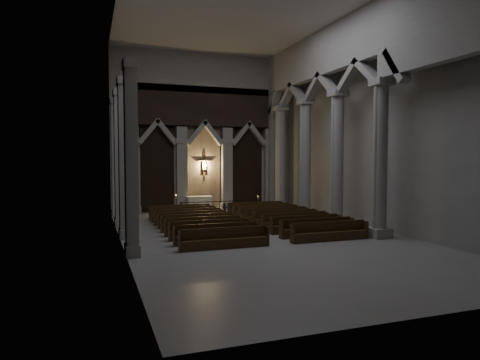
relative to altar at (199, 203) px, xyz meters
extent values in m
plane|color=gray|center=(0.57, -11.01, -0.65)|extent=(24.00, 24.00, 0.00)
cube|color=#BCBAB4|center=(0.57, -11.01, 11.30)|extent=(14.00, 24.00, 0.10)
cube|color=gray|center=(0.57, 0.99, 5.35)|extent=(14.00, 0.10, 12.00)
cube|color=gray|center=(0.57, -23.01, 5.35)|extent=(14.00, 0.10, 12.00)
cube|color=gray|center=(-6.43, -11.01, 5.35)|extent=(0.10, 24.00, 12.00)
cube|color=gray|center=(7.57, -11.01, 5.35)|extent=(0.10, 24.00, 12.00)
cube|color=#98958D|center=(-4.83, 0.49, 2.55)|extent=(0.80, 0.50, 6.40)
cube|color=#98958D|center=(-4.83, 0.49, -0.40)|extent=(1.05, 0.70, 0.50)
cube|color=#98958D|center=(-4.83, 0.49, 4.70)|extent=(1.00, 0.65, 0.35)
cube|color=#98958D|center=(-1.23, 0.49, 2.55)|extent=(0.80, 0.50, 6.40)
cube|color=#98958D|center=(-1.23, 0.49, -0.40)|extent=(1.05, 0.70, 0.50)
cube|color=#98958D|center=(-1.23, 0.49, 4.70)|extent=(1.00, 0.65, 0.35)
cube|color=#98958D|center=(2.37, 0.49, 2.55)|extent=(0.80, 0.50, 6.40)
cube|color=#98958D|center=(2.37, 0.49, -0.40)|extent=(1.05, 0.70, 0.50)
cube|color=#98958D|center=(2.37, 0.49, 4.70)|extent=(1.00, 0.65, 0.35)
cube|color=#98958D|center=(5.97, 0.49, 2.55)|extent=(0.80, 0.50, 6.40)
cube|color=#98958D|center=(5.97, 0.49, -0.40)|extent=(1.05, 0.70, 0.50)
cube|color=#98958D|center=(5.97, 0.49, 4.70)|extent=(1.00, 0.65, 0.35)
cube|color=black|center=(-3.03, 0.84, 2.85)|extent=(2.60, 0.15, 7.00)
cube|color=#8F785C|center=(0.57, 0.84, 2.85)|extent=(2.60, 0.15, 7.00)
cube|color=black|center=(4.17, 0.84, 2.85)|extent=(2.60, 0.15, 7.00)
cube|color=black|center=(0.57, 0.49, 7.35)|extent=(12.00, 0.50, 3.00)
cube|color=#98958D|center=(-5.63, 0.49, 3.85)|extent=(1.60, 0.50, 9.00)
cube|color=#98958D|center=(6.77, 0.49, 3.85)|extent=(1.60, 0.50, 9.00)
cube|color=#98958D|center=(0.57, 0.49, 9.85)|extent=(14.00, 0.50, 3.00)
plane|color=#FFD572|center=(0.57, 0.81, 2.85)|extent=(1.50, 0.00, 1.50)
cube|color=#532E1C|center=(0.57, 0.72, 2.85)|extent=(0.13, 0.08, 1.80)
cube|color=#532E1C|center=(0.57, 0.72, 3.20)|extent=(1.10, 0.08, 0.13)
cube|color=tan|center=(0.57, 0.66, 2.80)|extent=(0.26, 0.10, 0.60)
sphere|color=tan|center=(0.57, 0.66, 3.20)|extent=(0.17, 0.17, 0.17)
cylinder|color=tan|center=(0.31, 0.66, 3.17)|extent=(0.45, 0.08, 0.08)
cylinder|color=tan|center=(0.83, 0.66, 3.17)|extent=(0.45, 0.08, 0.08)
cube|color=#98958D|center=(6.07, -1.51, -0.40)|extent=(1.00, 1.00, 0.50)
cylinder|color=#98958D|center=(6.07, -1.51, 3.35)|extent=(0.70, 0.70, 7.50)
cube|color=#98958D|center=(6.07, -1.51, 7.20)|extent=(0.95, 0.95, 0.35)
cube|color=#98958D|center=(6.07, -5.51, -0.40)|extent=(1.00, 1.00, 0.50)
cylinder|color=#98958D|center=(6.07, -5.51, 3.35)|extent=(0.70, 0.70, 7.50)
cube|color=#98958D|center=(6.07, -5.51, 7.20)|extent=(0.95, 0.95, 0.35)
cube|color=#98958D|center=(6.07, -9.51, -0.40)|extent=(1.00, 1.00, 0.50)
cylinder|color=#98958D|center=(6.07, -9.51, 3.35)|extent=(0.70, 0.70, 7.50)
cube|color=#98958D|center=(6.07, -9.51, 7.20)|extent=(0.95, 0.95, 0.35)
cube|color=#98958D|center=(6.07, -13.51, -0.40)|extent=(1.00, 1.00, 0.50)
cylinder|color=#98958D|center=(6.07, -13.51, 3.35)|extent=(0.70, 0.70, 7.50)
cube|color=#98958D|center=(6.07, -13.51, 7.20)|extent=(0.95, 0.95, 0.35)
cube|color=#98958D|center=(6.07, -11.01, 9.95)|extent=(0.55, 24.00, 2.80)
cube|color=#98958D|center=(6.07, 0.39, 3.95)|extent=(0.55, 1.20, 9.20)
cube|color=#98958D|center=(-6.18, -1.51, -0.40)|extent=(0.60, 1.00, 0.50)
cube|color=#98958D|center=(-6.18, -1.51, 3.35)|extent=(0.50, 0.80, 7.50)
cube|color=#98958D|center=(-6.18, -1.51, 7.20)|extent=(0.60, 1.00, 0.35)
cube|color=#98958D|center=(-6.18, -5.51, -0.40)|extent=(0.60, 1.00, 0.50)
cube|color=#98958D|center=(-6.18, -5.51, 3.35)|extent=(0.50, 0.80, 7.50)
cube|color=#98958D|center=(-6.18, -5.51, 7.20)|extent=(0.60, 1.00, 0.35)
cube|color=#98958D|center=(-6.18, -9.51, -0.40)|extent=(0.60, 1.00, 0.50)
cube|color=#98958D|center=(-6.18, -9.51, 3.35)|extent=(0.50, 0.80, 7.50)
cube|color=#98958D|center=(-6.18, -9.51, 7.20)|extent=(0.60, 1.00, 0.35)
cube|color=#98958D|center=(-6.18, -13.51, -0.40)|extent=(0.60, 1.00, 0.50)
cube|color=#98958D|center=(-6.18, -13.51, 3.35)|extent=(0.50, 0.80, 7.50)
cube|color=#98958D|center=(-6.18, -13.51, 7.20)|extent=(0.60, 1.00, 0.35)
cube|color=#98958D|center=(0.57, -0.41, -0.58)|extent=(8.50, 2.60, 0.15)
cube|color=silver|center=(0.00, 0.00, -0.02)|extent=(1.81, 0.70, 0.95)
cube|color=silver|center=(0.00, 0.00, 0.47)|extent=(1.96, 0.78, 0.04)
cube|color=black|center=(0.57, -1.94, 0.25)|extent=(4.76, 0.05, 0.05)
cube|color=black|center=(-1.81, -1.94, -0.17)|extent=(0.09, 0.09, 0.95)
cube|color=black|center=(2.95, -1.94, -0.17)|extent=(0.09, 0.09, 0.95)
cylinder|color=black|center=(-1.33, -1.94, -0.20)|extent=(0.02, 0.02, 0.88)
cylinder|color=black|center=(-0.86, -1.94, -0.20)|extent=(0.02, 0.02, 0.88)
cylinder|color=black|center=(-0.38, -1.94, -0.20)|extent=(0.02, 0.02, 0.88)
cylinder|color=black|center=(0.09, -1.94, -0.20)|extent=(0.02, 0.02, 0.88)
cylinder|color=black|center=(0.57, -1.94, -0.20)|extent=(0.02, 0.02, 0.88)
cylinder|color=black|center=(1.05, -1.94, -0.20)|extent=(0.02, 0.02, 0.88)
cylinder|color=black|center=(1.52, -1.94, -0.20)|extent=(0.02, 0.02, 0.88)
cylinder|color=black|center=(2.00, -1.94, -0.20)|extent=(0.02, 0.02, 0.88)
cylinder|color=black|center=(2.47, -1.94, -0.20)|extent=(0.02, 0.02, 0.88)
cylinder|color=#AD7235|center=(-2.00, -1.20, -0.63)|extent=(0.24, 0.24, 0.05)
cylinder|color=#AD7235|center=(-2.00, -1.20, -0.05)|extent=(0.04, 0.04, 1.14)
cylinder|color=#AD7235|center=(-2.00, -1.20, 0.52)|extent=(0.12, 0.12, 0.02)
cylinder|color=beige|center=(-2.00, -1.20, 0.62)|extent=(0.05, 0.05, 0.20)
sphere|color=#E6B150|center=(-2.00, -1.20, 0.74)|extent=(0.04, 0.04, 0.04)
cylinder|color=#AD7235|center=(3.97, -2.13, -0.63)|extent=(0.21, 0.21, 0.04)
cylinder|color=#AD7235|center=(3.97, -2.13, -0.13)|extent=(0.03, 0.03, 1.00)
cylinder|color=#AD7235|center=(3.97, -2.13, 0.37)|extent=(0.10, 0.10, 0.02)
cylinder|color=beige|center=(3.97, -2.13, 0.46)|extent=(0.04, 0.04, 0.17)
sphere|color=#E6B150|center=(3.97, -2.13, 0.57)|extent=(0.04, 0.04, 0.04)
cube|color=black|center=(-2.13, -3.40, -0.43)|extent=(4.10, 0.39, 0.44)
cube|color=black|center=(-2.13, -3.22, 0.03)|extent=(4.10, 0.07, 0.49)
cube|color=black|center=(-4.18, -3.40, -0.21)|extent=(0.06, 0.44, 0.88)
cube|color=black|center=(-0.08, -3.40, -0.21)|extent=(0.06, 0.44, 0.88)
cube|color=black|center=(3.27, -3.40, -0.43)|extent=(4.10, 0.39, 0.44)
cube|color=black|center=(3.27, -3.22, 0.03)|extent=(4.10, 0.07, 0.49)
cube|color=black|center=(1.22, -3.40, -0.21)|extent=(0.06, 0.44, 0.88)
cube|color=black|center=(5.32, -3.40, -0.21)|extent=(0.06, 0.44, 0.88)
cube|color=black|center=(-2.13, -4.65, -0.43)|extent=(4.10, 0.39, 0.44)
cube|color=black|center=(-2.13, -4.47, 0.03)|extent=(4.10, 0.07, 0.49)
cube|color=black|center=(-4.18, -4.65, -0.21)|extent=(0.06, 0.44, 0.88)
cube|color=black|center=(-0.08, -4.65, -0.21)|extent=(0.06, 0.44, 0.88)
cube|color=black|center=(3.27, -4.65, -0.43)|extent=(4.10, 0.39, 0.44)
cube|color=black|center=(3.27, -4.47, 0.03)|extent=(4.10, 0.07, 0.49)
cube|color=black|center=(1.22, -4.65, -0.21)|extent=(0.06, 0.44, 0.88)
cube|color=black|center=(5.32, -4.65, -0.21)|extent=(0.06, 0.44, 0.88)
cube|color=black|center=(-2.13, -5.91, -0.43)|extent=(4.10, 0.39, 0.44)
cube|color=black|center=(-2.13, -5.72, 0.03)|extent=(4.10, 0.07, 0.49)
cube|color=black|center=(-4.18, -5.91, -0.21)|extent=(0.06, 0.44, 0.88)
cube|color=black|center=(-0.08, -5.91, -0.21)|extent=(0.06, 0.44, 0.88)
cube|color=black|center=(3.27, -5.91, -0.43)|extent=(4.10, 0.39, 0.44)
cube|color=black|center=(3.27, -5.72, 0.03)|extent=(4.10, 0.07, 0.49)
cube|color=black|center=(1.22, -5.91, -0.21)|extent=(0.06, 0.44, 0.88)
cube|color=black|center=(5.32, -5.91, -0.21)|extent=(0.06, 0.44, 0.88)
cube|color=black|center=(-2.13, -7.16, -0.43)|extent=(4.10, 0.39, 0.44)
cube|color=black|center=(-2.13, -6.97, 0.03)|extent=(4.10, 0.07, 0.49)
cube|color=black|center=(-4.18, -7.16, -0.21)|extent=(0.06, 0.44, 0.88)
cube|color=black|center=(-0.08, -7.16, -0.21)|extent=(0.06, 0.44, 0.88)
cube|color=black|center=(3.27, -7.16, -0.43)|extent=(4.10, 0.39, 0.44)
cube|color=black|center=(3.27, -6.97, 0.03)|extent=(4.10, 0.07, 0.49)
cube|color=black|center=(1.22, -7.16, -0.21)|extent=(0.06, 0.44, 0.88)
cube|color=black|center=(5.32, -7.16, -0.21)|extent=(0.06, 0.44, 0.88)
cube|color=black|center=(-2.13, -8.41, -0.43)|extent=(4.10, 0.39, 0.44)
cube|color=black|center=(-2.13, -8.22, 0.03)|extent=(4.10, 0.07, 0.49)
cube|color=black|center=(-4.18, -8.41, -0.21)|extent=(0.06, 0.44, 0.88)
cube|color=black|center=(-0.08, -8.41, -0.21)|extent=(0.06, 0.44, 0.88)
cube|color=black|center=(3.27, -8.41, -0.43)|extent=(4.10, 0.39, 0.44)
cube|color=black|center=(3.27, -8.22, 0.03)|extent=(4.10, 0.07, 0.49)
cube|color=black|center=(1.22, -8.41, -0.21)|extent=(0.06, 0.44, 0.88)
cube|color=black|center=(5.32, -8.41, -0.21)|extent=(0.06, 0.44, 0.88)
cube|color=black|center=(-2.13, -9.66, -0.43)|extent=(4.10, 0.39, 0.44)
cube|color=black|center=(-2.13, -9.47, 0.03)|extent=(4.10, 0.07, 0.49)
cube|color=black|center=(-4.18, -9.66, -0.21)|extent=(0.06, 0.44, 0.88)
cube|color=black|center=(-0.08, -9.66, -0.21)|extent=(0.06, 0.44, 0.88)
cube|color=black|center=(3.27, -9.66, -0.43)|extent=(4.10, 0.39, 0.44)
cube|color=black|center=(3.27, -9.47, 0.03)|extent=(4.10, 0.07, 0.49)
cube|color=black|center=(1.22, -9.66, -0.21)|extent=(0.06, 0.44, 0.88)
cube|color=black|center=(5.32, -9.66, -0.21)|extent=(0.06, 0.44, 0.88)
cube|color=black|center=(-2.13, -10.91, -0.43)|extent=(4.10, 0.39, 0.44)
cube|color=black|center=(-2.13, -10.73, 0.03)|extent=(4.10, 0.07, 0.49)
cube|color=black|center=(-4.18, -10.91, -0.21)|extent=(0.06, 0.44, 0.88)
cube|color=black|center=(-0.08, -10.91, -0.21)|extent=(0.06, 0.44, 0.88)
cube|color=black|center=(3.27, -10.91, -0.43)|extent=(4.10, 0.39, 0.44)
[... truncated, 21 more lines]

